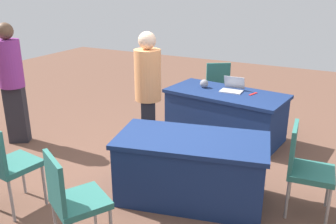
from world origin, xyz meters
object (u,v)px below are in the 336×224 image
person_attendee_browsing (148,90)px  chair_tucked_right (72,197)px  laptop_silver (232,88)px  scissors_red (253,94)px  yarn_ball (204,84)px  person_presenter (12,78)px  chair_aisle (7,161)px  chair_tucked_left (304,165)px  table_foreground (225,115)px  table_mid_right (191,169)px  chair_near_front (216,84)px

person_attendee_browsing → chair_tucked_right: bearing=-18.7°
laptop_silver → scissors_red: (-0.32, 0.01, -0.04)m
chair_tucked_right → yarn_ball: bearing=120.3°
person_presenter → scissors_red: size_ratio=9.74×
person_attendee_browsing → scissors_red: (-1.06, -1.22, -0.22)m
chair_aisle → yarn_ball: (-0.92, -2.94, 0.22)m
person_attendee_browsing → chair_aisle: bearing=-49.4°
chair_tucked_right → chair_aisle: (0.99, -0.16, 0.04)m
chair_tucked_left → chair_aisle: chair_aisle is taller
chair_tucked_left → scissors_red: bearing=-153.8°
chair_tucked_right → laptop_silver: size_ratio=2.87×
table_foreground → table_mid_right: size_ratio=1.06×
table_foreground → person_presenter: (2.67, 1.58, 0.62)m
chair_near_front → chair_aisle: (0.78, 3.87, 0.03)m
scissors_red → chair_aisle: bearing=-11.9°
chair_aisle → table_mid_right: bearing=42.7°
table_foreground → table_mid_right: bearing=97.8°
chair_aisle → yarn_ball: bearing=80.6°
table_foreground → laptop_silver: (-0.06, -0.09, 0.40)m
person_presenter → laptop_silver: size_ratio=5.36×
chair_tucked_left → person_presenter: person_presenter is taller
scissors_red → table_foreground: bearing=-60.2°
person_presenter → yarn_ball: size_ratio=13.61×
chair_aisle → laptop_silver: (-1.37, -2.96, 0.19)m
yarn_ball → laptop_silver: bearing=-177.2°
chair_near_front → laptop_silver: chair_near_front is taller
table_foreground → chair_tucked_right: bearing=83.8°
chair_tucked_right → table_foreground: bearing=113.0°
table_mid_right → person_presenter: person_presenter is taller
table_foreground → chair_tucked_right: (0.33, 3.02, 0.17)m
laptop_silver → yarn_ball: 0.45m
chair_near_front → scissors_red: chair_near_front is taller
person_attendee_browsing → table_foreground: bearing=120.2°
chair_near_front → chair_aisle: 3.95m
person_presenter → person_attendee_browsing: 2.04m
chair_near_front → laptop_silver: (-0.59, 0.91, 0.22)m
table_mid_right → scissors_red: (-0.14, -1.87, 0.36)m
person_attendee_browsing → laptop_silver: bearing=120.2°
chair_aisle → person_attendee_browsing: size_ratio=0.58×
table_mid_right → chair_near_front: bearing=-74.5°
chair_aisle → chair_tucked_left: bearing=35.5°
person_presenter → person_attendee_browsing: (-1.99, -0.44, -0.03)m
chair_tucked_left → laptop_silver: bearing=-146.3°
chair_tucked_left → chair_tucked_right: chair_tucked_left is taller
chair_near_front → scissors_red: 1.31m
chair_tucked_left → chair_aisle: size_ratio=0.96×
person_presenter → scissors_red: person_presenter is taller
person_attendee_browsing → yarn_ball: 1.25m
laptop_silver → table_foreground: bearing=56.8°
table_mid_right → yarn_ball: yarn_ball is taller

